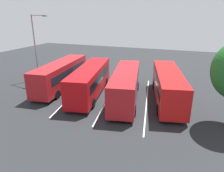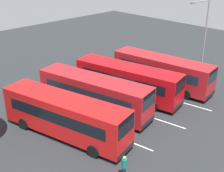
{
  "view_description": "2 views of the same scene",
  "coord_description": "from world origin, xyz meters",
  "px_view_note": "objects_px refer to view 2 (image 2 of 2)",
  "views": [
    {
      "loc": [
        -19.75,
        -7.76,
        8.58
      ],
      "look_at": [
        0.04,
        -0.27,
        1.14
      ],
      "focal_mm": 33.02,
      "sensor_mm": 36.0,
      "label": 1
    },
    {
      "loc": [
        17.24,
        -17.44,
        12.88
      ],
      "look_at": [
        -1.36,
        0.97,
        1.19
      ],
      "focal_mm": 48.59,
      "sensor_mm": 36.0,
      "label": 2
    }
  ],
  "objects_px": {
    "pedestrian": "(124,165)",
    "bus_center_right": "(128,80)",
    "bus_far_left": "(65,115)",
    "bus_far_right": "(162,71)",
    "street_lamp": "(204,35)",
    "bus_center_left": "(94,93)"
  },
  "relations": [
    {
      "from": "bus_far_left",
      "to": "bus_far_right",
      "type": "bearing_deg",
      "value": 78.77
    },
    {
      "from": "bus_center_right",
      "to": "pedestrian",
      "type": "relative_size",
      "value": 6.71
    },
    {
      "from": "bus_far_left",
      "to": "bus_center_right",
      "type": "height_order",
      "value": "same"
    },
    {
      "from": "bus_center_left",
      "to": "pedestrian",
      "type": "height_order",
      "value": "bus_center_left"
    },
    {
      "from": "bus_far_right",
      "to": "bus_far_left",
      "type": "bearing_deg",
      "value": -95.04
    },
    {
      "from": "bus_center_right",
      "to": "street_lamp",
      "type": "distance_m",
      "value": 9.76
    },
    {
      "from": "bus_far_left",
      "to": "bus_far_right",
      "type": "xyz_separation_m",
      "value": [
        -0.41,
        12.49,
        0.0
      ]
    },
    {
      "from": "pedestrian",
      "to": "bus_far_left",
      "type": "bearing_deg",
      "value": -20.68
    },
    {
      "from": "bus_far_left",
      "to": "bus_far_right",
      "type": "distance_m",
      "value": 12.49
    },
    {
      "from": "bus_center_right",
      "to": "bus_center_left",
      "type": "bearing_deg",
      "value": -103.02
    },
    {
      "from": "bus_center_left",
      "to": "bus_far_right",
      "type": "xyz_separation_m",
      "value": [
        0.93,
        8.4,
        0.0
      ]
    },
    {
      "from": "bus_far_left",
      "to": "street_lamp",
      "type": "height_order",
      "value": "street_lamp"
    },
    {
      "from": "bus_center_left",
      "to": "bus_center_right",
      "type": "height_order",
      "value": "same"
    },
    {
      "from": "bus_far_right",
      "to": "pedestrian",
      "type": "distance_m",
      "value": 14.55
    },
    {
      "from": "pedestrian",
      "to": "street_lamp",
      "type": "distance_m",
      "value": 18.65
    },
    {
      "from": "pedestrian",
      "to": "street_lamp",
      "type": "height_order",
      "value": "street_lamp"
    },
    {
      "from": "bus_center_right",
      "to": "bus_far_right",
      "type": "height_order",
      "value": "same"
    },
    {
      "from": "pedestrian",
      "to": "bus_center_right",
      "type": "bearing_deg",
      "value": -65.9
    },
    {
      "from": "bus_center_left",
      "to": "bus_center_right",
      "type": "bearing_deg",
      "value": 76.58
    },
    {
      "from": "bus_far_left",
      "to": "bus_center_left",
      "type": "xyz_separation_m",
      "value": [
        -1.34,
        4.09,
        0.0
      ]
    },
    {
      "from": "bus_far_left",
      "to": "street_lamp",
      "type": "relative_size",
      "value": 1.26
    },
    {
      "from": "bus_center_left",
      "to": "bus_far_right",
      "type": "bearing_deg",
      "value": 71.93
    }
  ]
}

